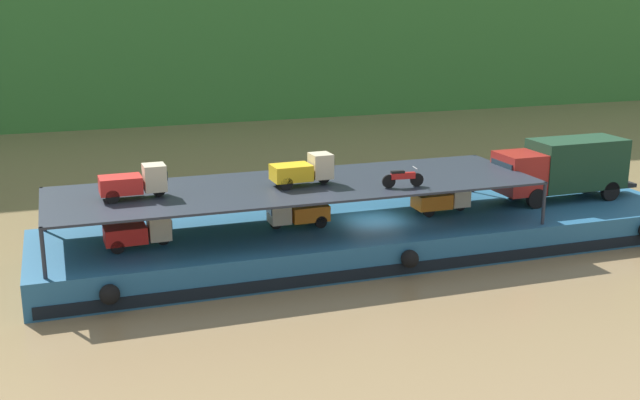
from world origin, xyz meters
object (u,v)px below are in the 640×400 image
object	(u,v)px
cargo_barge	(375,235)
motorcycle_upper_port	(402,178)
mini_truck_lower_mid	(442,199)
mini_truck_upper_stern	(134,182)
mini_truck_upper_mid	(303,170)
mini_truck_lower_stern	(139,232)
mini_truck_lower_aft	(297,212)
covered_lorry	(563,167)

from	to	relation	value
cargo_barge	motorcycle_upper_port	xyz separation A→B (m)	(0.46, -1.92, 3.18)
mini_truck_lower_mid	mini_truck_upper_stern	bearing A→B (deg)	-179.24
mini_truck_upper_mid	motorcycle_upper_port	world-z (taller)	mini_truck_upper_mid
mini_truck_lower_stern	motorcycle_upper_port	xyz separation A→B (m)	(11.33, -1.39, 1.74)
mini_truck_lower_aft	mini_truck_upper_mid	distance (m)	2.04
cargo_barge	mini_truck_lower_mid	distance (m)	3.86
mini_truck_lower_stern	mini_truck_upper_stern	bearing A→B (deg)	92.21
mini_truck_lower_aft	mini_truck_upper_stern	xyz separation A→B (m)	(-7.12, -0.19, 2.00)
mini_truck_lower_mid	mini_truck_upper_mid	world-z (taller)	mini_truck_upper_mid
mini_truck_upper_stern	mini_truck_upper_mid	distance (m)	7.32
mini_truck_lower_aft	mini_truck_upper_mid	bearing A→B (deg)	-56.91
mini_truck_lower_aft	covered_lorry	bearing A→B (deg)	0.83
cargo_barge	mini_truck_lower_mid	bearing A→B (deg)	2.51
mini_truck_lower_aft	mini_truck_upper_stern	distance (m)	7.39
mini_truck_lower_aft	mini_truck_lower_mid	xyz separation A→B (m)	(7.36, -0.00, 0.00)
covered_lorry	mini_truck_lower_mid	xyz separation A→B (m)	(-6.93, -0.21, -1.00)
covered_lorry	motorcycle_upper_port	world-z (taller)	covered_lorry
covered_lorry	mini_truck_upper_stern	distance (m)	21.43
mini_truck_lower_mid	mini_truck_upper_stern	xyz separation A→B (m)	(-14.47, -0.19, 2.00)
mini_truck_lower_stern	mini_truck_upper_stern	distance (m)	2.06
mini_truck_upper_stern	motorcycle_upper_port	bearing A→B (deg)	-9.42
mini_truck_lower_stern	mini_truck_lower_aft	size ratio (longest dim) A/B	1.01
mini_truck_lower_mid	mini_truck_upper_mid	size ratio (longest dim) A/B	0.99
cargo_barge	mini_truck_upper_stern	size ratio (longest dim) A/B	11.23
mini_truck_lower_stern	mini_truck_lower_mid	size ratio (longest dim) A/B	1.01
cargo_barge	covered_lorry	world-z (taller)	covered_lorry
covered_lorry	mini_truck_upper_mid	bearing A→B (deg)	-177.86
covered_lorry	mini_truck_upper_stern	bearing A→B (deg)	-178.93
covered_lorry	motorcycle_upper_port	distance (m)	10.34
cargo_barge	mini_truck_lower_aft	bearing A→B (deg)	177.62
mini_truck_upper_stern	mini_truck_lower_aft	bearing A→B (deg)	1.55
mini_truck_lower_stern	covered_lorry	bearing A→B (deg)	2.38
mini_truck_upper_mid	covered_lorry	bearing A→B (deg)	2.14
mini_truck_lower_aft	mini_truck_upper_stern	size ratio (longest dim) A/B	1.00
mini_truck_lower_aft	motorcycle_upper_port	xyz separation A→B (m)	(4.23, -2.08, 1.74)
mini_truck_upper_mid	motorcycle_upper_port	distance (m)	4.40
covered_lorry	mini_truck_lower_stern	size ratio (longest dim) A/B	2.84
mini_truck_lower_mid	motorcycle_upper_port	distance (m)	4.13
cargo_barge	mini_truck_lower_aft	distance (m)	4.04
mini_truck_lower_mid	mini_truck_upper_mid	bearing A→B (deg)	-177.45
mini_truck_lower_stern	mini_truck_upper_stern	xyz separation A→B (m)	(-0.02, 0.49, 2.00)
mini_truck_lower_mid	motorcycle_upper_port	bearing A→B (deg)	-146.39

